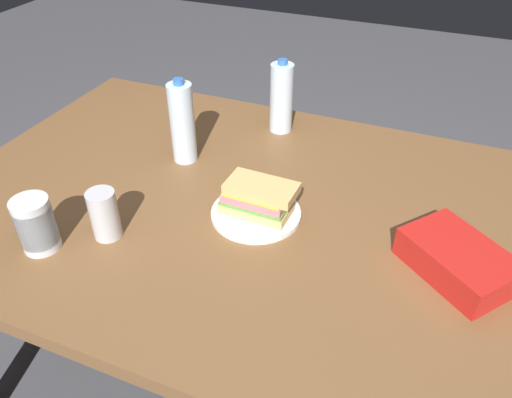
{
  "coord_description": "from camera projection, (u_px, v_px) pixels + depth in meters",
  "views": [
    {
      "loc": [
        0.4,
        -0.94,
        1.51
      ],
      "look_at": [
        0.03,
        -0.04,
        0.79
      ],
      "focal_mm": 34.99,
      "sensor_mm": 36.0,
      "label": 1
    }
  ],
  "objects": [
    {
      "name": "ground_plane",
      "position": [
        252.0,
        374.0,
        1.72
      ],
      "size": [
        8.0,
        8.0,
        0.0
      ],
      "primitive_type": "plane",
      "color": "#4C4C51"
    },
    {
      "name": "plastic_cup_stack",
      "position": [
        36.0,
        224.0,
        1.11
      ],
      "size": [
        0.08,
        0.08,
        0.13
      ],
      "color": "silver",
      "rests_on": "dining_table"
    },
    {
      "name": "soda_can_silver",
      "position": [
        104.0,
        214.0,
        1.14
      ],
      "size": [
        0.07,
        0.07,
        0.12
      ],
      "primitive_type": "cylinder",
      "color": "silver",
      "rests_on": "dining_table"
    },
    {
      "name": "dining_table",
      "position": [
        251.0,
        227.0,
        1.33
      ],
      "size": [
        1.62,
        1.07,
        0.74
      ],
      "color": "brown",
      "rests_on": "ground_plane"
    },
    {
      "name": "chip_bag",
      "position": [
        458.0,
        260.0,
        1.06
      ],
      "size": [
        0.27,
        0.26,
        0.07
      ],
      "primitive_type": "cube",
      "rotation": [
        0.0,
        0.0,
        2.47
      ],
      "color": "red",
      "rests_on": "dining_table"
    },
    {
      "name": "sandwich",
      "position": [
        258.0,
        198.0,
        1.21
      ],
      "size": [
        0.18,
        0.1,
        0.08
      ],
      "color": "#DBB26B",
      "rests_on": "paper_plate"
    },
    {
      "name": "paper_plate",
      "position": [
        256.0,
        213.0,
        1.24
      ],
      "size": [
        0.22,
        0.22,
        0.01
      ],
      "primitive_type": "cylinder",
      "color": "white",
      "rests_on": "dining_table"
    },
    {
      "name": "water_bottle_tall",
      "position": [
        281.0,
        98.0,
        1.53
      ],
      "size": [
        0.07,
        0.07,
        0.23
      ],
      "color": "silver",
      "rests_on": "dining_table"
    },
    {
      "name": "water_bottle_spare",
      "position": [
        182.0,
        123.0,
        1.38
      ],
      "size": [
        0.07,
        0.07,
        0.25
      ],
      "color": "silver",
      "rests_on": "dining_table"
    }
  ]
}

